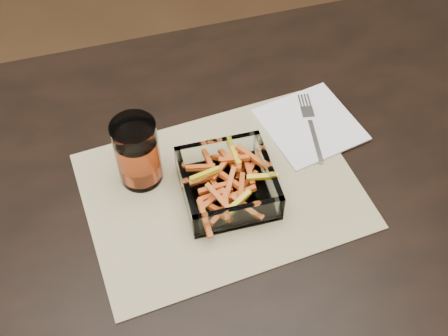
{
  "coord_description": "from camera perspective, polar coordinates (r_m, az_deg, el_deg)",
  "views": [
    {
      "loc": [
        -0.16,
        -0.5,
        1.53
      ],
      "look_at": [
        -0.0,
        0.04,
        0.78
      ],
      "focal_mm": 45.0,
      "sensor_mm": 36.0,
      "label": 1
    }
  ],
  "objects": [
    {
      "name": "dining_table",
      "position": [
        1.01,
        0.95,
        -5.96
      ],
      "size": [
        1.6,
        0.9,
        0.75
      ],
      "color": "black",
      "rests_on": "ground"
    },
    {
      "name": "placemat",
      "position": [
        0.95,
        -0.24,
        -2.27
      ],
      "size": [
        0.48,
        0.37,
        0.0
      ],
      "primitive_type": "cube",
      "rotation": [
        0.0,
        0.0,
        0.08
      ],
      "color": "tan",
      "rests_on": "dining_table"
    },
    {
      "name": "glass_bowl",
      "position": [
        0.92,
        0.37,
        -1.71
      ],
      "size": [
        0.15,
        0.15,
        0.06
      ],
      "rotation": [
        0.0,
        0.0,
        -0.03
      ],
      "color": "white",
      "rests_on": "placemat"
    },
    {
      "name": "tumbler",
      "position": [
        0.93,
        -8.76,
        1.4
      ],
      "size": [
        0.07,
        0.07,
        0.13
      ],
      "color": "white",
      "rests_on": "placemat"
    },
    {
      "name": "napkin",
      "position": [
        1.05,
        8.76,
        4.38
      ],
      "size": [
        0.19,
        0.19,
        0.0
      ],
      "primitive_type": "cube",
      "rotation": [
        0.0,
        0.0,
        0.19
      ],
      "color": "white",
      "rests_on": "placemat"
    },
    {
      "name": "fork",
      "position": [
        1.04,
        8.81,
        4.42
      ],
      "size": [
        0.04,
        0.17,
        0.0
      ],
      "rotation": [
        0.0,
        0.0,
        -0.17
      ],
      "color": "silver",
      "rests_on": "napkin"
    }
  ]
}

